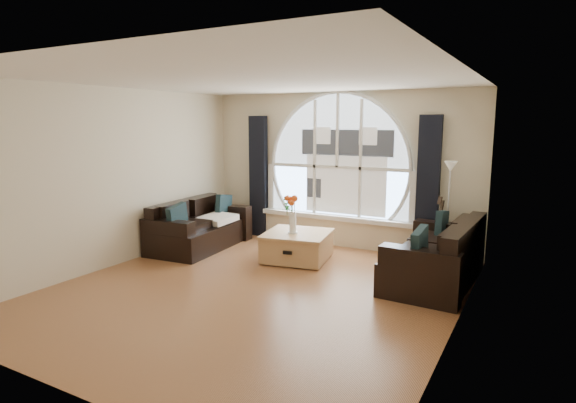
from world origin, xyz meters
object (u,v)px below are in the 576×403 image
Objects in this scene: sofa_right at (434,254)px; vase_flowers at (293,209)px; guitar at (440,229)px; sofa_left at (200,225)px; floor_lamp at (448,213)px; potted_plant at (287,203)px; coffee_chest at (297,245)px.

vase_flowers is at bearing -176.47° from sofa_right.
guitar is at bearing 100.42° from sofa_right.
vase_flowers is (1.80, 0.07, 0.44)m from sofa_left.
floor_lamp reaches higher than potted_plant.
potted_plant reaches higher than coffee_chest.
floor_lamp is at bearing 25.40° from vase_flowers.
sofa_left is 6.51× the size of potted_plant.
floor_lamp is 0.30m from guitar.
sofa_right is 6.88× the size of potted_plant.
vase_flowers is (-0.04, -0.09, 0.59)m from coffee_chest.
floor_lamp is 5.63× the size of potted_plant.
floor_lamp reaches higher than sofa_right.
floor_lamp is at bearing 13.52° from coffee_chest.
potted_plant is (-2.95, 0.21, -0.11)m from floor_lamp.
coffee_chest is (-2.15, 0.05, -0.16)m from sofa_right.
sofa_right is 2.80× the size of vase_flowers.
vase_flowers reaches higher than coffee_chest.
guitar is (-0.12, 0.04, -0.27)m from floor_lamp.
sofa_left is 1.85m from coffee_chest.
floor_lamp is (-0.02, 0.99, 0.40)m from sofa_right.
sofa_left is 2.65× the size of vase_flowers.
vase_flowers is at bearing -154.60° from floor_lamp.
coffee_chest is at bearing -129.17° from guitar.
vase_flowers is 0.44× the size of floor_lamp.
sofa_right is at bearing -11.75° from coffee_chest.
guitar is at bearing 11.48° from sofa_left.
sofa_right is at bearing -88.70° from floor_lamp.
floor_lamp reaches higher than vase_flowers.
coffee_chest is 2.39m from floor_lamp.
sofa_right reaches higher than coffee_chest.
vase_flowers reaches higher than potted_plant.
coffee_chest is (1.84, 0.16, -0.16)m from sofa_left.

